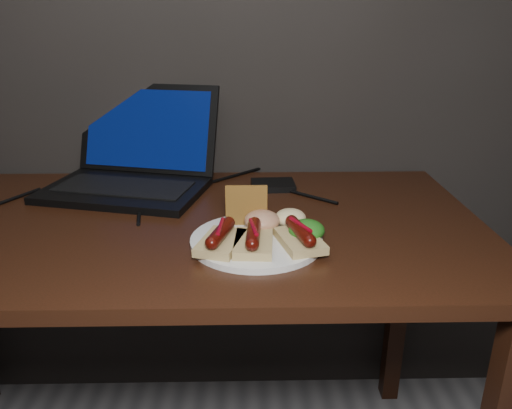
{
  "coord_description": "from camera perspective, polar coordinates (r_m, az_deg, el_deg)",
  "views": [
    {
      "loc": [
        0.19,
        0.38,
        1.17
      ],
      "look_at": [
        0.21,
        1.29,
        0.82
      ],
      "focal_mm": 35.0,
      "sensor_mm": 36.0,
      "label": 1
    }
  ],
  "objects": [
    {
      "name": "desk",
      "position": [
        1.14,
        -10.65,
        -5.93
      ],
      "size": [
        1.4,
        0.7,
        0.75
      ],
      "color": "#34160D",
      "rests_on": "ground"
    },
    {
      "name": "laptop",
      "position": [
        1.32,
        -13.85,
        4.27
      ],
      "size": [
        0.45,
        0.42,
        0.25
      ],
      "color": "black",
      "rests_on": "desk"
    },
    {
      "name": "hard_drive",
      "position": [
        1.28,
        1.95,
        2.23
      ],
      "size": [
        0.11,
        0.09,
        0.02
      ],
      "primitive_type": "cube",
      "rotation": [
        0.0,
        0.0,
        0.04
      ],
      "color": "black",
      "rests_on": "desk"
    },
    {
      "name": "desk_cables",
      "position": [
        1.25,
        -10.11,
        1.18
      ],
      "size": [
        0.84,
        0.41,
        0.01
      ],
      "color": "black",
      "rests_on": "desk"
    },
    {
      "name": "plate",
      "position": [
        0.97,
        0.04,
        -4.15
      ],
      "size": [
        0.3,
        0.3,
        0.01
      ],
      "primitive_type": "cylinder",
      "rotation": [
        0.0,
        0.0,
        -0.21
      ],
      "color": "silver",
      "rests_on": "desk"
    },
    {
      "name": "bread_sausage_left",
      "position": [
        0.93,
        -4.05,
        -3.87
      ],
      "size": [
        0.1,
        0.13,
        0.04
      ],
      "color": "#D2BB7B",
      "rests_on": "plate"
    },
    {
      "name": "bread_sausage_center",
      "position": [
        0.93,
        -0.29,
        -3.96
      ],
      "size": [
        0.08,
        0.12,
        0.04
      ],
      "color": "#D2BB7B",
      "rests_on": "plate"
    },
    {
      "name": "bread_sausage_right",
      "position": [
        0.94,
        5.06,
        -3.64
      ],
      "size": [
        0.1,
        0.13,
        0.04
      ],
      "color": "#D2BB7B",
      "rests_on": "plate"
    },
    {
      "name": "crispbread",
      "position": [
        1.02,
        -1.1,
        -0.09
      ],
      "size": [
        0.09,
        0.01,
        0.08
      ],
      "primitive_type": "cube",
      "color": "#AE752F",
      "rests_on": "plate"
    },
    {
      "name": "salad_greens",
      "position": [
        0.96,
        5.8,
        -2.93
      ],
      "size": [
        0.07,
        0.07,
        0.04
      ],
      "primitive_type": "ellipsoid",
      "color": "#135110",
      "rests_on": "plate"
    },
    {
      "name": "salsa_mound",
      "position": [
        1.0,
        0.7,
        -1.85
      ],
      "size": [
        0.07,
        0.07,
        0.04
      ],
      "primitive_type": "ellipsoid",
      "color": "maroon",
      "rests_on": "plate"
    },
    {
      "name": "coleslaw_mound",
      "position": [
        1.02,
        3.95,
        -1.52
      ],
      "size": [
        0.06,
        0.06,
        0.04
      ],
      "primitive_type": "ellipsoid",
      "color": "white",
      "rests_on": "plate"
    }
  ]
}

